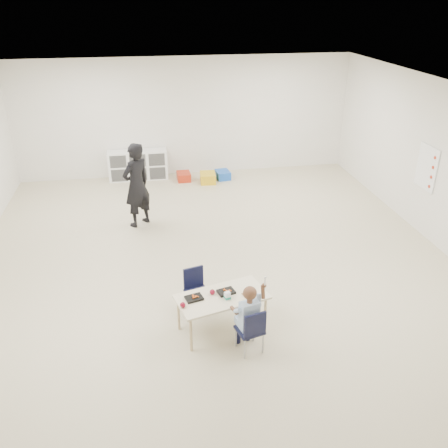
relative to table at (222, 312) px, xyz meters
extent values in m
plane|color=beige|center=(0.17, 1.71, -0.27)|extent=(9.00, 9.00, 0.00)
plane|color=white|center=(0.17, 1.71, 2.53)|extent=(9.00, 9.00, 0.00)
cube|color=white|center=(0.17, 6.21, 1.13)|extent=(8.00, 0.02, 2.80)
cube|color=white|center=(0.17, -2.79, 1.13)|extent=(8.00, 0.02, 2.80)
cube|color=beige|center=(0.00, 0.00, 0.25)|extent=(1.28, 0.86, 0.03)
cube|color=black|center=(0.07, 0.06, 0.28)|extent=(0.25, 0.21, 0.03)
cube|color=black|center=(-0.36, -0.01, 0.28)|extent=(0.25, 0.21, 0.03)
cube|color=white|center=(0.06, -0.08, 0.32)|extent=(0.09, 0.09, 0.10)
ellipsoid|color=tan|center=(0.33, -0.04, 0.30)|extent=(0.09, 0.09, 0.07)
sphere|color=maroon|center=(-0.12, 0.06, 0.30)|extent=(0.07, 0.07, 0.07)
sphere|color=maroon|center=(-0.52, -0.16, 0.30)|extent=(0.07, 0.07, 0.07)
cube|color=white|center=(-1.03, 5.99, 0.08)|extent=(1.40, 0.40, 0.70)
cube|color=white|center=(4.15, 2.31, 0.98)|extent=(0.02, 0.60, 0.80)
imported|color=black|center=(-1.05, 3.45, 0.55)|extent=(0.71, 0.68, 1.64)
cube|color=#B02811|center=(0.04, 5.69, -0.18)|extent=(0.32, 0.41, 0.20)
cube|color=gold|center=(0.59, 5.47, -0.16)|extent=(0.39, 0.48, 0.22)
cube|color=blue|center=(0.98, 5.65, -0.18)|extent=(0.35, 0.43, 0.19)
camera|label=1|loc=(-0.85, -5.05, 3.84)|focal=38.00mm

